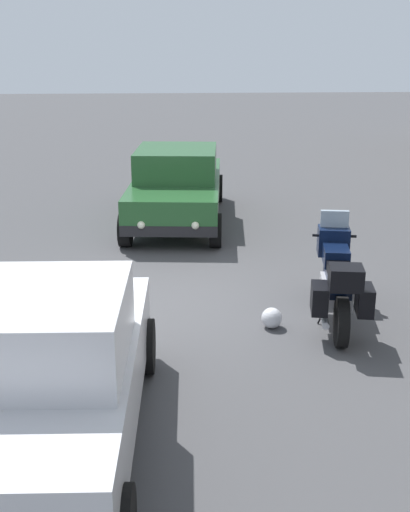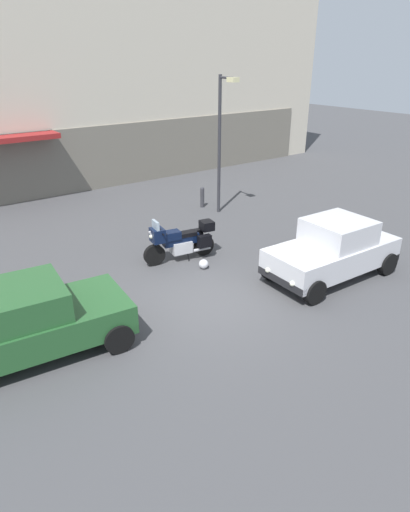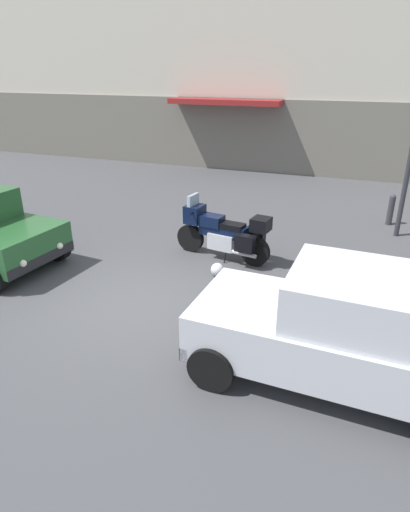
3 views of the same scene
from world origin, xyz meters
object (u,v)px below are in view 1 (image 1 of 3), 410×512
(motorcycle, at_px, (337,278))
(helmet, at_px, (272,318))
(car_hatchback_near, at_px, (46,373))
(car_sedan_far, at_px, (177,185))

(motorcycle, height_order, helmet, motorcycle)
(helmet, xyz_separation_m, car_hatchback_near, (2.55, -2.50, 0.67))
(helmet, bearing_deg, car_hatchback_near, -44.43)
(helmet, height_order, car_sedan_far, car_sedan_far)
(motorcycle, bearing_deg, helmet, 110.16)
(car_sedan_far, bearing_deg, car_hatchback_near, -4.29)
(motorcycle, xyz_separation_m, car_hatchback_near, (2.72, -3.40, 0.19))
(helmet, height_order, car_hatchback_near, car_hatchback_near)
(helmet, bearing_deg, car_sedan_far, -168.21)
(helmet, relative_size, car_hatchback_near, 0.07)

